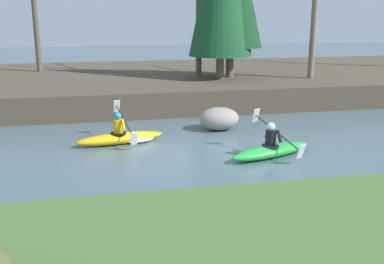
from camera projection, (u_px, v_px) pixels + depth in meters
ground_plane at (212, 154)px, 12.90m from camera, size 90.00×90.00×0.00m
riverbank_far at (161, 82)px, 22.84m from camera, size 44.00×11.93×1.01m
bare_tree_upstream at (36, 17)px, 22.56m from camera, size 3.22×3.18×5.81m
bare_tree_mid_downstream at (315, 7)px, 20.03m from camera, size 3.72×3.67×6.76m
kayaker_lead at (272, 149)px, 12.64m from camera, size 2.74×2.01×1.20m
kayaker_middle at (124, 137)px, 13.97m from camera, size 2.79×2.06×1.20m
boulder_midstream at (219, 119)px, 15.53m from camera, size 1.39×1.09×0.78m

